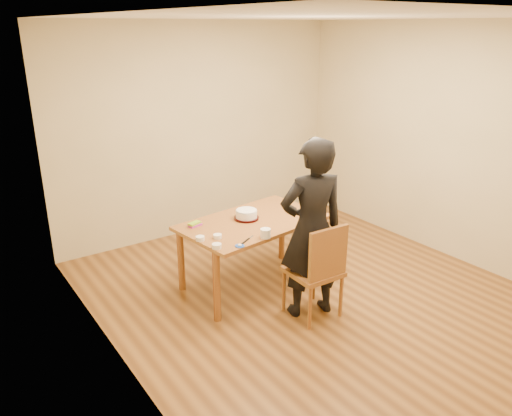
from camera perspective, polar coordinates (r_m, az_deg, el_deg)
room_shell at (r=5.02m, az=4.31°, el=5.35°), size 4.00×4.50×2.70m
dining_table at (r=5.12m, az=-0.32°, el=-1.63°), size 1.57×1.05×0.04m
dining_chair at (r=4.76m, az=6.54°, el=-7.21°), size 0.47×0.47×0.04m
cake_plate at (r=5.15m, az=-1.10°, el=-1.16°), size 0.26×0.26×0.02m
cake at (r=5.13m, az=-1.11°, el=-0.69°), size 0.22×0.22×0.07m
frosting_dome at (r=5.12m, az=-1.11°, el=-0.19°), size 0.22×0.22×0.03m
frosting_tub at (r=4.69m, az=1.09°, el=-2.90°), size 0.10×0.10×0.09m
frosting_lid at (r=4.53m, az=-1.87°, el=-4.35°), size 0.09×0.09×0.01m
frosting_dollop at (r=4.52m, az=-1.87°, el=-4.21°), size 0.04×0.04×0.02m
ramekin_green at (r=4.49m, az=-4.52°, el=-4.36°), size 0.09×0.09×0.04m
ramekin_yellow at (r=4.70m, az=-4.42°, el=-3.25°), size 0.08×0.08×0.04m
ramekin_multi at (r=4.67m, az=-6.41°, el=-3.47°), size 0.08×0.08×0.04m
candy_box_pink at (r=5.00m, az=-6.97°, el=-1.96°), size 0.14×0.09×0.02m
candy_box_green at (r=5.00m, az=-7.05°, el=-1.74°), size 0.14×0.10×0.02m
spatula at (r=4.62m, az=-1.22°, el=-3.82°), size 0.15×0.09×0.01m
person at (r=4.62m, az=6.37°, el=-2.43°), size 0.72×0.56×1.73m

